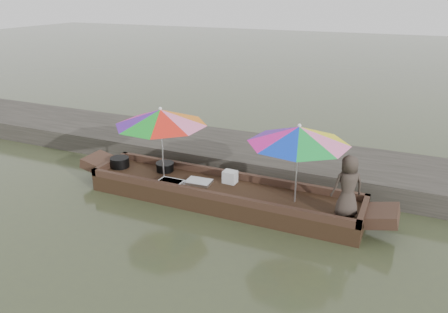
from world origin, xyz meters
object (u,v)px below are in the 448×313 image
at_px(tray_scallop, 199,182).
at_px(umbrella_bow, 162,143).
at_px(cooking_pot, 120,162).
at_px(boat_hull, 222,195).
at_px(supply_bag, 230,177).
at_px(umbrella_stern, 297,164).
at_px(tray_crayfish, 170,183).
at_px(vendor, 348,186).
at_px(charcoal_grill, 165,167).

height_order(tray_scallop, umbrella_bow, umbrella_bow).
bearing_deg(cooking_pot, boat_hull, -1.55).
height_order(supply_bag, umbrella_stern, umbrella_stern).
bearing_deg(tray_crayfish, vendor, 2.85).
distance_m(cooking_pot, tray_scallop, 2.07).
height_order(tray_scallop, umbrella_stern, umbrella_stern).
distance_m(boat_hull, tray_scallop, 0.57).
bearing_deg(charcoal_grill, tray_scallop, -16.26).
bearing_deg(tray_scallop, supply_bag, 27.09).
height_order(tray_crayfish, umbrella_stern, umbrella_stern).
bearing_deg(tray_crayfish, tray_scallop, 33.22).
height_order(boat_hull, umbrella_stern, umbrella_stern).
distance_m(charcoal_grill, umbrella_stern, 3.15).
height_order(boat_hull, umbrella_bow, umbrella_bow).
bearing_deg(umbrella_stern, tray_crayfish, -172.74).
height_order(tray_crayfish, supply_bag, supply_bag).
distance_m(cooking_pot, supply_bag, 2.66).
xyz_separation_m(boat_hull, vendor, (2.50, -0.15, 0.75)).
distance_m(boat_hull, cooking_pot, 2.61).
height_order(tray_scallop, vendor, vendor).
relative_size(supply_bag, umbrella_bow, 0.14).
distance_m(cooking_pot, charcoal_grill, 1.09).
relative_size(boat_hull, umbrella_stern, 3.01).
bearing_deg(umbrella_stern, vendor, -8.79).
bearing_deg(vendor, tray_scallop, -34.09).
height_order(vendor, umbrella_stern, umbrella_stern).
bearing_deg(umbrella_bow, umbrella_stern, 0.00).
height_order(tray_crayfish, charcoal_grill, charcoal_grill).
xyz_separation_m(cooking_pot, charcoal_grill, (1.07, 0.22, -0.02)).
relative_size(boat_hull, tray_scallop, 10.81).
distance_m(boat_hull, supply_bag, 0.43).
relative_size(tray_crayfish, vendor, 0.46).
bearing_deg(tray_crayfish, umbrella_stern, 7.26).
bearing_deg(supply_bag, vendor, -10.38).
bearing_deg(umbrella_bow, vendor, -2.21).
bearing_deg(vendor, boat_hull, -34.70).
xyz_separation_m(tray_crayfish, umbrella_stern, (2.56, 0.33, 0.73)).
distance_m(boat_hull, vendor, 2.61).
height_order(cooking_pot, tray_scallop, cooking_pot).
bearing_deg(tray_scallop, cooking_pot, 178.04).
relative_size(boat_hull, supply_bag, 20.34).
bearing_deg(cooking_pot, tray_crayfish, -14.19).
bearing_deg(tray_scallop, umbrella_stern, 0.01).
bearing_deg(umbrella_stern, tray_scallop, -179.99).
xyz_separation_m(charcoal_grill, umbrella_stern, (3.06, -0.29, 0.69)).
xyz_separation_m(tray_crayfish, supply_bag, (1.08, 0.62, 0.09)).
relative_size(tray_crayfish, umbrella_bow, 0.27).
height_order(boat_hull, charcoal_grill, charcoal_grill).
distance_m(supply_bag, vendor, 2.53).
xyz_separation_m(tray_crayfish, vendor, (3.53, 0.18, 0.53)).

